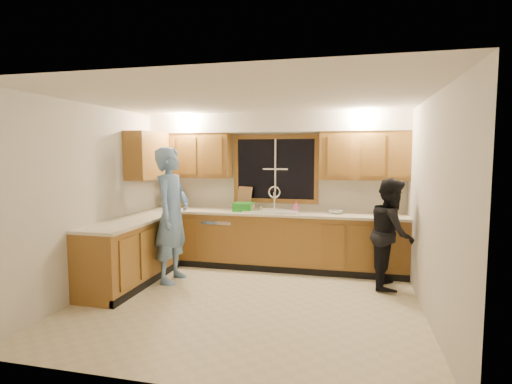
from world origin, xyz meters
The scene contains 26 objects.
floor centered at (0.00, 0.00, 0.00)m, with size 4.20×4.20×0.00m, color beige.
ceiling centered at (0.00, 0.00, 2.50)m, with size 4.20×4.20×0.00m, color white.
wall_back centered at (0.00, 1.90, 1.25)m, with size 4.20×4.20×0.00m, color beige.
wall_left centered at (-2.10, 0.00, 1.25)m, with size 3.80×3.80×0.00m, color beige.
wall_right centered at (2.10, 0.00, 1.25)m, with size 3.80×3.80×0.00m, color beige.
base_cabinets_back centered at (0.00, 1.60, 0.44)m, with size 4.20×0.60×0.88m, color olive.
base_cabinets_left centered at (-1.80, 0.35, 0.44)m, with size 0.60×1.90×0.88m, color olive.
countertop_back centered at (0.00, 1.58, 0.90)m, with size 4.20×0.63×0.04m, color beige.
countertop_left centered at (-1.79, 0.35, 0.90)m, with size 0.63×1.90×0.04m, color beige.
upper_cabinets_left centered at (-1.43, 1.73, 1.83)m, with size 1.35×0.33×0.75m, color olive.
upper_cabinets_right centered at (1.43, 1.73, 1.83)m, with size 1.35×0.33×0.75m, color olive.
upper_cabinets_return centered at (-1.94, 1.12, 1.83)m, with size 0.33×0.90×0.75m, color olive.
soffit centered at (0.00, 1.72, 2.35)m, with size 4.20×0.35×0.30m, color white.
window_frame centered at (0.00, 1.89, 1.60)m, with size 1.44×0.03×1.14m.
sink centered at (0.00, 1.60, 0.86)m, with size 0.86×0.52×0.57m.
dishwasher centered at (-0.85, 1.59, 0.41)m, with size 0.60×0.56×0.82m, color white.
stove centered at (-1.80, -0.22, 0.45)m, with size 0.58×0.75×0.90m, color white.
man centered at (-1.27, 0.58, 0.98)m, with size 0.71×0.47×1.95m, color #6890C5.
woman centered at (1.80, 1.02, 0.76)m, with size 0.74×0.58×1.52m, color black.
knife_block centered at (-1.66, 1.78, 1.04)m, with size 0.13×0.11×0.23m, color olive.
cutting_board centered at (-0.52, 1.79, 1.11)m, with size 0.29×0.02×0.38m, color tan.
dish_crate centered at (-0.46, 1.53, 0.99)m, with size 0.31×0.28×0.14m, color #259127.
soap_bottle centered at (0.38, 1.69, 1.01)m, with size 0.08×0.08×0.17m, color #D95288.
bowl centered at (1.01, 1.61, 0.95)m, with size 0.22×0.22×0.05m, color silver.
can_left centered at (-0.30, 1.50, 0.99)m, with size 0.07×0.07×0.13m, color #C6B198.
can_right centered at (-0.17, 1.48, 0.97)m, with size 0.06×0.06×0.11m, color #C6B198.
Camera 1 is at (1.23, -4.69, 1.85)m, focal length 28.00 mm.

